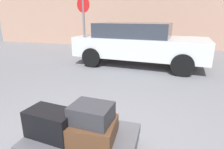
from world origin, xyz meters
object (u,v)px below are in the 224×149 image
(duffel_bag_charcoal_topmost_pile, at_px, (92,113))
(parked_car, at_px, (138,43))
(suitcase_brown_front_left, at_px, (92,130))
(no_parking_sign, at_px, (84,24))
(luggage_cart, at_px, (83,140))
(duffel_bag_black_front_right, at_px, (51,123))
(bollard_kerb_near, at_px, (209,54))

(duffel_bag_charcoal_topmost_pile, height_order, parked_car, parked_car)
(suitcase_brown_front_left, height_order, parked_car, parked_car)
(no_parking_sign, bearing_deg, duffel_bag_charcoal_topmost_pile, -65.03)
(suitcase_brown_front_left, distance_m, parked_car, 4.79)
(luggage_cart, height_order, duffel_bag_black_front_right, duffel_bag_black_front_right)
(duffel_bag_charcoal_topmost_pile, xyz_separation_m, no_parking_sign, (-1.94, 4.17, 0.75))
(suitcase_brown_front_left, bearing_deg, no_parking_sign, 111.20)
(duffel_bag_charcoal_topmost_pile, height_order, bollard_kerb_near, duffel_bag_charcoal_topmost_pile)
(duffel_bag_charcoal_topmost_pile, bearing_deg, bollard_kerb_near, 73.44)
(bollard_kerb_near, bearing_deg, duffel_bag_charcoal_topmost_pile, -110.65)
(duffel_bag_black_front_right, height_order, bollard_kerb_near, duffel_bag_black_front_right)
(luggage_cart, xyz_separation_m, suitcase_brown_front_left, (0.13, -0.03, 0.17))
(parked_car, bearing_deg, bollard_kerb_near, 26.25)
(bollard_kerb_near, bearing_deg, no_parking_sign, -156.45)
(duffel_bag_charcoal_topmost_pile, height_order, no_parking_sign, no_parking_sign)
(luggage_cart, relative_size, bollard_kerb_near, 2.11)
(duffel_bag_charcoal_topmost_pile, xyz_separation_m, parked_car, (-0.22, 4.78, 0.12))
(luggage_cart, relative_size, parked_car, 0.27)
(duffel_bag_black_front_right, height_order, parked_car, parked_car)
(bollard_kerb_near, distance_m, no_parking_sign, 4.72)
(duffel_bag_black_front_right, xyz_separation_m, duffel_bag_charcoal_topmost_pile, (0.45, 0.08, 0.15))
(luggage_cart, relative_size, duffel_bag_black_front_right, 2.26)
(no_parking_sign, bearing_deg, parked_car, 19.44)
(duffel_bag_charcoal_topmost_pile, distance_m, bollard_kerb_near, 6.42)
(duffel_bag_black_front_right, bearing_deg, no_parking_sign, 115.67)
(luggage_cart, bearing_deg, parked_car, 91.07)
(suitcase_brown_front_left, bearing_deg, duffel_bag_black_front_right, -174.26)
(suitcase_brown_front_left, xyz_separation_m, duffel_bag_charcoal_topmost_pile, (0.00, 0.00, 0.20))
(suitcase_brown_front_left, height_order, no_parking_sign, no_parking_sign)
(duffel_bag_black_front_right, bearing_deg, duffel_bag_charcoal_topmost_pile, 15.82)
(duffel_bag_charcoal_topmost_pile, relative_size, no_parking_sign, 0.19)
(luggage_cart, distance_m, bollard_kerb_near, 6.43)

